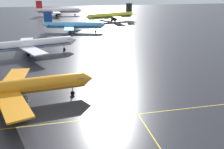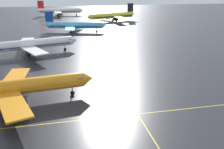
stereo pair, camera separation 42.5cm
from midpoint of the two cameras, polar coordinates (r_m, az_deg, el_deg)
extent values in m
cylinder|color=orange|center=(54.93, -20.96, -2.69)|extent=(27.67, 6.43, 3.26)
cone|color=orange|center=(56.12, -5.73, -0.92)|extent=(2.59, 3.43, 3.20)
cube|color=orange|center=(48.49, -21.99, -6.52)|extent=(8.35, 13.63, 0.34)
cube|color=orange|center=(61.99, -21.63, -0.74)|extent=(5.64, 13.24, 0.34)
cylinder|color=#333338|center=(51.45, -20.60, -6.17)|extent=(3.11, 2.13, 1.80)
cylinder|color=#333338|center=(59.66, -20.57, -2.55)|extent=(3.11, 2.13, 1.80)
cube|color=#385166|center=(55.57, -7.73, -0.70)|extent=(1.88, 3.16, 0.60)
cube|color=orange|center=(55.08, -20.91, -3.08)|extent=(25.49, 6.21, 0.31)
cylinder|color=#99999E|center=(56.24, -9.32, -3.36)|extent=(0.24, 0.24, 1.42)
cylinder|color=black|center=(56.62, -9.27, -4.24)|extent=(0.98, 0.49, 0.94)
cylinder|color=#99999E|center=(53.81, -22.54, -5.83)|extent=(0.24, 0.24, 1.42)
cylinder|color=black|center=(54.20, -22.41, -6.73)|extent=(0.98, 0.49, 0.94)
cylinder|color=#99999E|center=(57.89, -22.38, -3.99)|extent=(0.24, 0.24, 1.42)
cylinder|color=black|center=(58.26, -22.26, -4.84)|extent=(0.98, 0.49, 0.94)
cylinder|color=white|center=(92.80, -18.09, 6.66)|extent=(28.44, 10.20, 3.38)
cone|color=white|center=(96.16, -8.97, 7.84)|extent=(3.05, 3.78, 3.31)
cube|color=white|center=(85.50, -17.80, 5.25)|extent=(10.02, 14.02, 0.36)
cube|color=white|center=(100.12, -19.28, 7.14)|extent=(5.10, 13.50, 0.36)
cylinder|color=navy|center=(88.75, -17.36, 5.04)|extent=(3.39, 2.55, 1.87)
cylinder|color=navy|center=(97.66, -18.33, 6.24)|extent=(3.39, 2.55, 1.87)
cube|color=#385166|center=(95.48, -10.17, 7.99)|extent=(2.31, 3.41, 0.62)
cube|color=navy|center=(92.89, -18.06, 6.41)|extent=(26.24, 9.68, 0.32)
cylinder|color=#99999E|center=(95.58, -11.09, 6.30)|extent=(0.25, 0.25, 1.47)
cylinder|color=black|center=(95.81, -11.05, 5.73)|extent=(1.05, 0.63, 0.98)
cylinder|color=#99999E|center=(90.83, -18.81, 4.89)|extent=(0.25, 0.25, 1.47)
cylinder|color=black|center=(91.07, -18.74, 4.30)|extent=(1.05, 0.63, 0.98)
cylinder|color=#99999E|center=(95.29, -19.23, 5.51)|extent=(0.25, 0.25, 1.47)
cylinder|color=black|center=(95.52, -19.17, 4.94)|extent=(1.05, 0.63, 0.98)
cylinder|color=#5BB7E5|center=(133.08, -8.91, 11.16)|extent=(28.15, 10.84, 3.36)
cone|color=#5BB7E5|center=(130.83, -2.21, 11.23)|extent=(3.10, 3.79, 3.29)
cone|color=#5BB7E5|center=(137.04, -15.42, 11.10)|extent=(3.58, 3.83, 3.19)
cube|color=navy|center=(135.85, -14.63, 12.72)|extent=(4.17, 1.45, 5.30)
cube|color=#5BB7E5|center=(133.97, -15.00, 10.95)|extent=(3.96, 5.19, 0.21)
cube|color=#5BB7E5|center=(138.98, -14.35, 11.31)|extent=(3.96, 5.19, 0.21)
cube|color=#5BB7E5|center=(126.10, -9.98, 10.38)|extent=(5.42, 13.52, 0.35)
cube|color=#5BB7E5|center=(140.61, -8.64, 11.42)|extent=(10.21, 13.88, 0.35)
cylinder|color=#5BB7E5|center=(128.87, -9.20, 10.11)|extent=(3.39, 2.60, 1.86)
cylinder|color=#5BB7E5|center=(137.75, -8.42, 10.77)|extent=(3.39, 2.60, 1.86)
cube|color=#385166|center=(130.95, -3.12, 11.44)|extent=(2.36, 3.40, 0.62)
cube|color=navy|center=(133.14, -8.90, 10.98)|extent=(25.98, 10.26, 0.32)
cylinder|color=#99999E|center=(131.57, -3.87, 10.30)|extent=(0.25, 0.25, 1.46)
cylinder|color=black|center=(131.73, -3.86, 9.88)|extent=(1.04, 0.64, 0.97)
cylinder|color=#99999E|center=(131.58, -9.83, 10.06)|extent=(0.25, 0.25, 1.46)
cylinder|color=black|center=(131.74, -9.80, 9.64)|extent=(1.04, 0.64, 0.97)
cylinder|color=#99999E|center=(136.00, -9.41, 10.40)|extent=(0.25, 0.25, 1.46)
cylinder|color=black|center=(136.16, -9.39, 9.99)|extent=(1.04, 0.64, 0.97)
cylinder|color=yellow|center=(170.86, -0.39, 13.42)|extent=(30.92, 12.71, 3.71)
cone|color=yellow|center=(163.34, -5.70, 13.03)|extent=(3.49, 4.22, 3.63)
cone|color=yellow|center=(179.78, 4.53, 13.82)|extent=(4.02, 4.28, 3.52)
cube|color=black|center=(177.98, 3.87, 15.13)|extent=(4.58, 1.71, 5.85)
cube|color=yellow|center=(181.08, 3.45, 13.88)|extent=(4.47, 5.76, 0.23)
cube|color=yellow|center=(176.23, 4.51, 13.69)|extent=(4.47, 5.76, 0.23)
cube|color=yellow|center=(178.62, -1.44, 13.51)|extent=(11.54, 15.25, 0.39)
cube|color=yellow|center=(164.29, 1.37, 12.95)|extent=(6.35, 15.02, 0.39)
cylinder|color=black|center=(175.40, -1.28, 12.98)|extent=(3.77, 2.93, 2.05)
cylinder|color=black|center=(166.61, 0.43, 12.61)|extent=(3.77, 2.93, 2.05)
cube|color=#385166|center=(164.19, -4.97, 13.27)|extent=(2.68, 3.77, 0.68)
cube|color=black|center=(170.91, -0.39, 13.27)|extent=(28.55, 12.01, 0.35)
cylinder|color=#99999E|center=(165.38, -4.31, 12.32)|extent=(0.27, 0.27, 1.61)
cylinder|color=black|center=(165.52, -4.30, 11.95)|extent=(1.15, 0.73, 1.07)
cylinder|color=#99999E|center=(174.29, -0.23, 12.76)|extent=(0.27, 0.27, 1.61)
cylinder|color=black|center=(174.43, -0.23, 12.41)|extent=(1.15, 0.73, 1.07)
cylinder|color=#99999E|center=(169.92, 0.63, 12.58)|extent=(0.27, 0.27, 1.61)
cylinder|color=black|center=(170.06, 0.63, 12.22)|extent=(1.15, 0.73, 1.07)
cylinder|color=white|center=(208.77, -12.25, 14.19)|extent=(31.81, 7.01, 3.75)
cone|color=white|center=(207.89, -7.41, 14.45)|extent=(2.93, 3.92, 3.68)
cone|color=white|center=(211.05, -17.09, 13.95)|extent=(3.51, 3.87, 3.56)
cube|color=red|center=(210.28, -16.50, 15.15)|extent=(4.75, 0.84, 5.92)
cube|color=white|center=(207.79, -16.65, 13.91)|extent=(3.67, 5.43, 0.24)
cube|color=white|center=(213.61, -16.39, 14.08)|extent=(3.67, 5.43, 0.24)
cube|color=white|center=(200.61, -12.73, 13.77)|extent=(6.66, 15.27, 0.39)
cube|color=white|center=(217.24, -12.31, 14.24)|extent=(9.45, 15.67, 0.39)
cylinder|color=#4C4C51|center=(203.85, -12.28, 13.53)|extent=(3.55, 2.41, 2.07)
cylinder|color=#4C4C51|center=(214.02, -12.03, 13.83)|extent=(3.55, 2.41, 2.07)
cube|color=#385166|center=(207.88, -8.06, 14.57)|extent=(2.13, 3.62, 0.69)
cube|color=red|center=(208.82, -12.24, 14.07)|extent=(29.30, 6.78, 0.36)
cylinder|color=#99999E|center=(208.22, -8.58, 13.73)|extent=(0.28, 0.28, 1.63)
cylinder|color=black|center=(208.34, -8.57, 13.43)|extent=(1.13, 0.55, 1.09)
cylinder|color=#99999E|center=(206.66, -12.82, 13.42)|extent=(0.28, 0.28, 1.63)
cylinder|color=black|center=(206.78, -12.79, 13.12)|extent=(1.13, 0.55, 1.09)
cylinder|color=#99999E|center=(211.74, -12.68, 13.58)|extent=(0.28, 0.28, 1.63)
cylinder|color=black|center=(211.86, -12.66, 13.29)|extent=(1.13, 0.55, 1.09)
cube|color=yellow|center=(48.51, 5.71, -9.02)|extent=(116.60, 0.20, 0.01)
camera|label=1|loc=(0.21, -90.21, -0.07)|focal=39.74mm
camera|label=2|loc=(0.21, 89.79, 0.07)|focal=39.74mm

